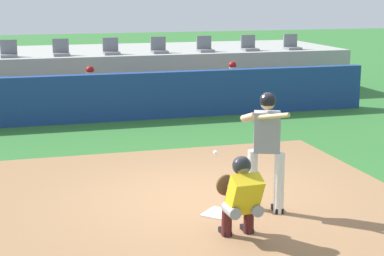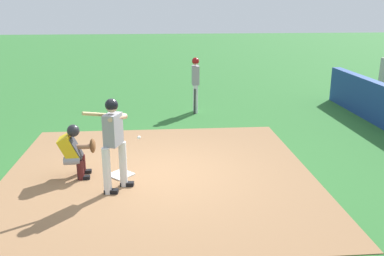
% 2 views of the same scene
% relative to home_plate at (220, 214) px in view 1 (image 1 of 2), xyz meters
% --- Properties ---
extents(ground_plane, '(80.00, 80.00, 0.00)m').
position_rel_home_plate_xyz_m(ground_plane, '(0.00, 0.80, -0.02)').
color(ground_plane, '#2D6B2D').
extents(dirt_infield, '(6.40, 6.40, 0.01)m').
position_rel_home_plate_xyz_m(dirt_infield, '(0.00, 0.80, -0.02)').
color(dirt_infield, '#936B47').
rests_on(dirt_infield, ground).
extents(home_plate, '(0.62, 0.62, 0.02)m').
position_rel_home_plate_xyz_m(home_plate, '(0.00, 0.00, 0.00)').
color(home_plate, white).
rests_on(home_plate, dirt_infield).
extents(batter_at_plate, '(0.59, 0.87, 1.80)m').
position_rel_home_plate_xyz_m(batter_at_plate, '(0.69, -0.02, 1.01)').
color(batter_at_plate, silver).
rests_on(batter_at_plate, ground).
extents(catcher_crouched, '(0.49, 1.67, 1.13)m').
position_rel_home_plate_xyz_m(catcher_crouched, '(-0.02, -0.89, 0.59)').
color(catcher_crouched, gray).
rests_on(catcher_crouched, ground).
extents(dugout_wall, '(13.00, 0.30, 1.20)m').
position_rel_home_plate_xyz_m(dugout_wall, '(0.00, 7.30, 0.58)').
color(dugout_wall, navy).
rests_on(dugout_wall, ground).
extents(dugout_bench, '(11.80, 0.44, 0.45)m').
position_rel_home_plate_xyz_m(dugout_bench, '(0.00, 8.30, 0.20)').
color(dugout_bench, olive).
rests_on(dugout_bench, ground).
extents(dugout_player_1, '(0.49, 0.70, 1.30)m').
position_rel_home_plate_xyz_m(dugout_player_1, '(-0.86, 8.14, 0.65)').
color(dugout_player_1, '#939399').
rests_on(dugout_player_1, ground).
extents(dugout_player_2, '(0.49, 0.70, 1.30)m').
position_rel_home_plate_xyz_m(dugout_player_2, '(3.11, 8.14, 0.65)').
color(dugout_player_2, '#939399').
rests_on(dugout_player_2, ground).
extents(stands_platform, '(15.00, 4.40, 1.40)m').
position_rel_home_plate_xyz_m(stands_platform, '(0.00, 11.70, 0.68)').
color(stands_platform, '#9E9E99').
rests_on(stands_platform, ground).
extents(stadium_seat_2, '(0.46, 0.46, 0.48)m').
position_rel_home_plate_xyz_m(stadium_seat_2, '(-2.89, 10.18, 1.51)').
color(stadium_seat_2, slate).
rests_on(stadium_seat_2, stands_platform).
extents(stadium_seat_3, '(0.46, 0.46, 0.48)m').
position_rel_home_plate_xyz_m(stadium_seat_3, '(-1.44, 10.18, 1.51)').
color(stadium_seat_3, slate).
rests_on(stadium_seat_3, stands_platform).
extents(stadium_seat_4, '(0.46, 0.46, 0.48)m').
position_rel_home_plate_xyz_m(stadium_seat_4, '(0.00, 10.18, 1.51)').
color(stadium_seat_4, slate).
rests_on(stadium_seat_4, stands_platform).
extents(stadium_seat_5, '(0.46, 0.46, 0.48)m').
position_rel_home_plate_xyz_m(stadium_seat_5, '(1.44, 10.18, 1.51)').
color(stadium_seat_5, slate).
rests_on(stadium_seat_5, stands_platform).
extents(stadium_seat_6, '(0.46, 0.46, 0.48)m').
position_rel_home_plate_xyz_m(stadium_seat_6, '(2.89, 10.18, 1.51)').
color(stadium_seat_6, slate).
rests_on(stadium_seat_6, stands_platform).
extents(stadium_seat_7, '(0.46, 0.46, 0.48)m').
position_rel_home_plate_xyz_m(stadium_seat_7, '(4.33, 10.18, 1.51)').
color(stadium_seat_7, slate).
rests_on(stadium_seat_7, stands_platform).
extents(stadium_seat_8, '(0.46, 0.46, 0.48)m').
position_rel_home_plate_xyz_m(stadium_seat_8, '(5.78, 10.18, 1.51)').
color(stadium_seat_8, slate).
rests_on(stadium_seat_8, stands_platform).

